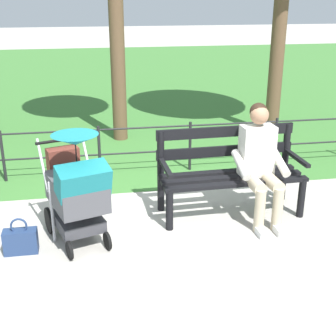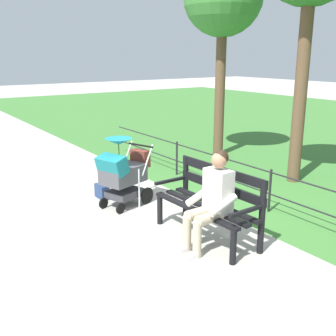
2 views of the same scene
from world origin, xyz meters
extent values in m
plane|color=#ADA89E|center=(0.00, 0.00, 0.00)|extent=(60.00, 60.00, 0.00)
cube|color=black|center=(-0.78, -0.18, 0.45)|extent=(1.60, 0.15, 0.04)
cube|color=black|center=(-0.79, 0.00, 0.45)|extent=(1.60, 0.15, 0.04)
cube|color=black|center=(-0.79, 0.18, 0.45)|extent=(1.60, 0.15, 0.04)
cube|color=black|center=(-0.78, -0.28, 0.67)|extent=(1.60, 0.09, 0.12)
cube|color=black|center=(-0.78, -0.28, 0.90)|extent=(1.60, 0.09, 0.12)
cylinder|color=black|center=(-1.54, 0.17, 0.23)|extent=(0.08, 0.08, 0.45)
cylinder|color=black|center=(-1.53, -0.31, 0.47)|extent=(0.08, 0.08, 0.95)
cube|color=black|center=(-1.54, -0.03, 0.63)|extent=(0.07, 0.56, 0.04)
cylinder|color=black|center=(-0.04, 0.23, 0.23)|extent=(0.08, 0.08, 0.45)
cylinder|color=black|center=(-0.03, -0.25, 0.47)|extent=(0.08, 0.08, 0.95)
cube|color=black|center=(-0.04, 0.03, 0.63)|extent=(0.07, 0.56, 0.04)
cylinder|color=tan|center=(-1.16, 0.22, 0.47)|extent=(0.15, 0.40, 0.14)
cylinder|color=tan|center=(-0.96, 0.22, 0.47)|extent=(0.15, 0.40, 0.14)
cylinder|color=tan|center=(-1.16, 0.42, 0.24)|extent=(0.11, 0.11, 0.47)
cylinder|color=tan|center=(-0.96, 0.42, 0.24)|extent=(0.11, 0.11, 0.47)
cube|color=silver|center=(-1.17, 0.50, 0.04)|extent=(0.11, 0.22, 0.07)
cube|color=silver|center=(-0.97, 0.50, 0.04)|extent=(0.11, 0.22, 0.07)
cube|color=beige|center=(-1.05, 0.00, 0.75)|extent=(0.37, 0.23, 0.56)
cylinder|color=beige|center=(-1.27, 0.11, 0.65)|extent=(0.10, 0.43, 0.23)
cylinder|color=beige|center=(-0.83, 0.13, 0.65)|extent=(0.10, 0.43, 0.23)
sphere|color=#A37556|center=(-1.05, 0.00, 1.15)|extent=(0.20, 0.20, 0.20)
sphere|color=black|center=(-1.05, -0.03, 1.18)|extent=(0.19, 0.19, 0.19)
cylinder|color=black|center=(0.77, -0.06, 0.14)|extent=(0.12, 0.28, 0.28)
cylinder|color=black|center=(1.21, 0.08, 0.14)|extent=(0.12, 0.28, 0.28)
cylinder|color=black|center=(0.63, 0.52, 0.09)|extent=(0.08, 0.18, 0.18)
cylinder|color=black|center=(0.99, 0.64, 0.09)|extent=(0.08, 0.18, 0.18)
cube|color=#38383D|center=(0.90, 0.30, 0.22)|extent=(0.56, 0.62, 0.12)
cylinder|color=silver|center=(0.71, 0.13, 0.33)|extent=(0.03, 0.03, 0.65)
cylinder|color=silver|center=(1.15, 0.27, 0.33)|extent=(0.03, 0.03, 0.65)
cube|color=#47474C|center=(0.89, 0.32, 0.55)|extent=(0.65, 0.79, 0.28)
cube|color=#19727A|center=(0.82, 0.54, 0.75)|extent=(0.55, 0.44, 0.33)
cylinder|color=black|center=(1.03, -0.10, 0.95)|extent=(0.50, 0.19, 0.03)
cylinder|color=silver|center=(0.78, -0.08, 0.75)|extent=(0.12, 0.29, 0.49)
cylinder|color=silver|center=(1.22, 0.06, 0.75)|extent=(0.12, 0.29, 0.49)
cone|color=#19727A|center=(0.87, 0.39, 1.10)|extent=(0.55, 0.55, 0.10)
cylinder|color=black|center=(0.87, 0.39, 0.92)|extent=(0.01, 0.01, 0.30)
cube|color=brown|center=(1.02, -0.08, 0.73)|extent=(0.35, 0.25, 0.28)
cube|color=navy|center=(1.45, 0.45, 0.12)|extent=(0.32, 0.14, 0.24)
torus|color=navy|center=(1.45, 0.45, 0.29)|extent=(0.16, 0.02, 0.16)
cylinder|color=black|center=(-0.63, -1.46, 0.35)|extent=(0.04, 0.04, 0.70)
cylinder|color=black|center=(0.63, -1.46, 0.35)|extent=(0.04, 0.04, 0.70)
cylinder|color=black|center=(1.88, -1.46, 0.35)|extent=(0.04, 0.04, 0.70)
cylinder|color=black|center=(0.00, -1.46, 0.65)|extent=(8.78, 0.02, 0.02)
cylinder|color=black|center=(0.00, -1.46, 0.30)|extent=(8.78, 0.02, 0.02)
cylinder|color=brown|center=(2.72, -3.32, 1.53)|extent=(0.24, 0.24, 3.06)
cylinder|color=brown|center=(0.23, -3.10, 1.74)|extent=(0.24, 0.24, 3.49)
camera|label=1|loc=(0.71, 4.55, 2.38)|focal=49.57mm
camera|label=2|loc=(-4.72, 3.29, 2.41)|focal=43.62mm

